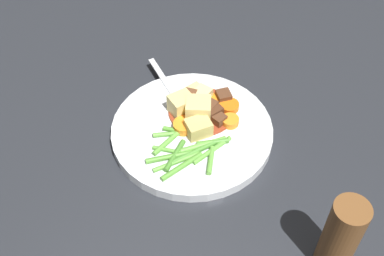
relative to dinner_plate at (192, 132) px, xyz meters
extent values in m
plane|color=#26282D|center=(0.00, 0.00, -0.01)|extent=(3.00, 3.00, 0.00)
cylinder|color=white|center=(0.00, 0.00, 0.00)|extent=(0.26, 0.26, 0.02)
cylinder|color=#93381E|center=(0.04, 0.00, 0.01)|extent=(0.11, 0.11, 0.00)
cylinder|color=orange|center=(0.03, 0.02, 0.01)|extent=(0.05, 0.05, 0.01)
cylinder|color=orange|center=(0.07, -0.04, 0.01)|extent=(0.04, 0.04, 0.01)
cylinder|color=orange|center=(0.06, -0.01, 0.01)|extent=(0.04, 0.04, 0.01)
cylinder|color=orange|center=(0.03, -0.05, 0.01)|extent=(0.04, 0.04, 0.01)
cylinder|color=orange|center=(0.01, 0.01, 0.02)|extent=(0.05, 0.05, 0.01)
cylinder|color=orange|center=(-0.01, 0.01, 0.02)|extent=(0.03, 0.03, 0.01)
cube|color=#E5CC7A|center=(0.07, 0.02, 0.02)|extent=(0.03, 0.03, 0.02)
cube|color=#DBBC6B|center=(-0.01, -0.01, 0.02)|extent=(0.05, 0.05, 0.03)
cube|color=#E5CC7A|center=(0.03, 0.00, 0.03)|extent=(0.05, 0.05, 0.04)
cube|color=#EAD68C|center=(0.06, 0.01, 0.02)|extent=(0.03, 0.03, 0.03)
cube|color=#E5CC7A|center=(0.03, 0.03, 0.03)|extent=(0.05, 0.05, 0.04)
cube|color=#56331E|center=(0.04, -0.01, 0.02)|extent=(0.04, 0.04, 0.02)
cube|color=brown|center=(0.04, 0.03, 0.02)|extent=(0.03, 0.02, 0.03)
cube|color=#4C2B19|center=(0.04, -0.02, 0.02)|extent=(0.04, 0.03, 0.02)
cube|color=#56331E|center=(0.03, -0.03, 0.02)|extent=(0.03, 0.03, 0.02)
cube|color=#56331E|center=(0.08, -0.02, 0.02)|extent=(0.03, 0.03, 0.02)
cylinder|color=#66AD42|center=(-0.03, 0.02, 0.01)|extent=(0.04, 0.06, 0.01)
cylinder|color=#4C8E33|center=(-0.02, -0.04, 0.01)|extent=(0.04, 0.05, 0.01)
cylinder|color=#66AD42|center=(-0.06, 0.01, 0.01)|extent=(0.02, 0.05, 0.01)
cylinder|color=#599E38|center=(-0.07, 0.01, 0.01)|extent=(0.05, 0.06, 0.01)
cylinder|color=#66AD42|center=(-0.03, -0.05, 0.01)|extent=(0.07, 0.04, 0.01)
cylinder|color=#599E38|center=(-0.02, 0.01, 0.01)|extent=(0.02, 0.07, 0.01)
cylinder|color=#66AD42|center=(-0.04, 0.02, 0.01)|extent=(0.08, 0.03, 0.01)
cylinder|color=#66AD42|center=(-0.03, -0.03, 0.01)|extent=(0.06, 0.06, 0.01)
cylinder|color=#599E38|center=(-0.08, -0.02, 0.01)|extent=(0.07, 0.04, 0.01)
cylinder|color=#4C8E33|center=(-0.05, -0.02, 0.01)|extent=(0.07, 0.05, 0.01)
cylinder|color=#4C8E33|center=(-0.07, 0.00, 0.01)|extent=(0.06, 0.01, 0.01)
cylinder|color=#66AD42|center=(-0.05, -0.05, 0.01)|extent=(0.05, 0.02, 0.01)
cylinder|color=#66AD42|center=(-0.08, -0.01, 0.01)|extent=(0.06, 0.06, 0.01)
cube|color=silver|center=(0.09, 0.09, 0.01)|extent=(0.08, 0.09, 0.00)
cube|color=silver|center=(0.04, 0.04, 0.01)|extent=(0.03, 0.03, 0.00)
cylinder|color=silver|center=(0.02, 0.03, 0.01)|extent=(0.03, 0.03, 0.00)
cylinder|color=silver|center=(0.02, 0.02, 0.01)|extent=(0.03, 0.03, 0.00)
cylinder|color=silver|center=(0.02, 0.02, 0.01)|extent=(0.03, 0.03, 0.00)
cylinder|color=silver|center=(0.03, 0.01, 0.01)|extent=(0.03, 0.03, 0.00)
cylinder|color=brown|center=(-0.13, -0.26, 0.06)|extent=(0.05, 0.05, 0.13)
camera|label=1|loc=(-0.49, -0.22, 0.61)|focal=46.51mm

